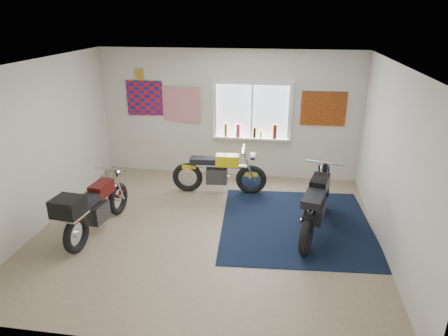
# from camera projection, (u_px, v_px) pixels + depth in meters

# --- Properties ---
(ground) EXTENTS (5.50, 5.50, 0.00)m
(ground) POSITION_uv_depth(u_px,v_px,m) (207.00, 230.00, 6.64)
(ground) COLOR #9E896B
(ground) RESTS_ON ground
(room_shell) EXTENTS (5.50, 5.50, 5.50)m
(room_shell) POSITION_uv_depth(u_px,v_px,m) (206.00, 135.00, 6.03)
(room_shell) COLOR white
(room_shell) RESTS_ON ground
(navy_rug) EXTENTS (2.67, 2.76, 0.01)m
(navy_rug) POSITION_uv_depth(u_px,v_px,m) (296.00, 224.00, 6.80)
(navy_rug) COLOR black
(navy_rug) RESTS_ON ground
(window_assembly) EXTENTS (1.66, 0.17, 1.26)m
(window_assembly) POSITION_uv_depth(u_px,v_px,m) (252.00, 115.00, 8.34)
(window_assembly) COLOR white
(window_assembly) RESTS_ON room_shell
(oil_bottles) EXTENTS (1.12, 0.09, 0.30)m
(oil_bottles) POSITION_uv_depth(u_px,v_px,m) (250.00, 131.00, 8.40)
(oil_bottles) COLOR #845A13
(oil_bottles) RESTS_ON window_assembly
(flag_display) EXTENTS (1.60, 0.10, 1.17)m
(flag_display) POSITION_uv_depth(u_px,v_px,m) (139.00, 74.00, 8.39)
(flag_display) COLOR red
(flag_display) RESTS_ON room_shell
(triumph_poster) EXTENTS (0.90, 0.03, 0.70)m
(triumph_poster) POSITION_uv_depth(u_px,v_px,m) (323.00, 109.00, 8.08)
(triumph_poster) COLOR #A54C14
(triumph_poster) RESTS_ON room_shell
(yellow_triumph) EXTENTS (1.88, 0.56, 0.95)m
(yellow_triumph) POSITION_uv_depth(u_px,v_px,m) (219.00, 173.00, 7.87)
(yellow_triumph) COLOR black
(yellow_triumph) RESTS_ON ground
(black_chrome_bike) EXTENTS (0.74, 2.02, 1.05)m
(black_chrome_bike) POSITION_uv_depth(u_px,v_px,m) (316.00, 206.00, 6.44)
(black_chrome_bike) COLOR black
(black_chrome_bike) RESTS_ON navy_rug
(maroon_tourer) EXTENTS (0.63, 1.84, 0.94)m
(maroon_tourer) POSITION_uv_depth(u_px,v_px,m) (92.00, 208.00, 6.31)
(maroon_tourer) COLOR black
(maroon_tourer) RESTS_ON ground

